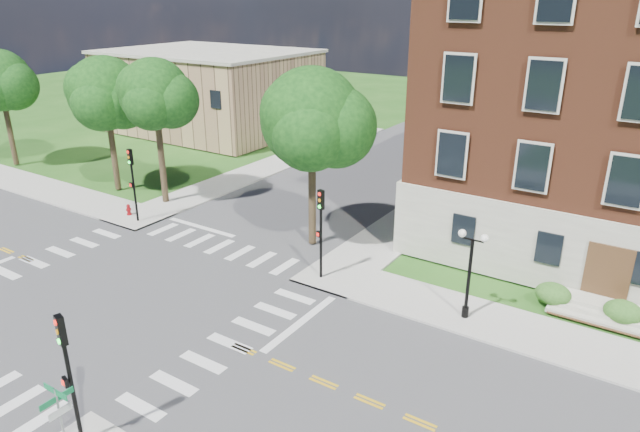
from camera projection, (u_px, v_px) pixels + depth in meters
The scene contains 18 objects.
ground at pixel (119, 298), 28.05m from camera, with size 160.00×160.00×0.00m, color #215016.
road_ew at pixel (119, 298), 28.05m from camera, with size 90.00×12.00×0.01m, color #3D3D3F.
road_ns at pixel (119, 298), 28.05m from camera, with size 12.00×90.00×0.01m, color #3D3D3F.
sidewalk_ne at pixel (521, 257), 32.17m from camera, with size 34.00×34.00×0.12m.
sidewalk_nw at pixel (149, 171), 47.84m from camera, with size 34.00×34.00×0.12m.
crosswalk_east at pixel (230, 344), 24.38m from camera, with size 2.20×10.20×0.02m, color silver, non-canonical shape.
stop_bar_east at pixel (300, 323), 25.90m from camera, with size 0.40×5.50×0.00m, color silver.
secondary_building at pixel (209, 90), 61.07m from camera, with size 20.40×15.40×8.30m.
tree_a at pixel (0, 81), 46.89m from camera, with size 5.05×5.05×9.70m.
tree_b at pixel (106, 94), 40.63m from camera, with size 5.28×5.28×9.84m.
tree_c at pixel (155, 94), 37.91m from camera, with size 4.73×4.73×9.99m.
tree_d at pixel (312, 119), 31.26m from camera, with size 5.69×5.69×10.29m.
traffic_signal_se at pixel (67, 364), 17.78m from camera, with size 0.37×0.43×4.80m.
traffic_signal_ne at pixel (321, 223), 28.71m from camera, with size 0.37×0.44×4.80m.
traffic_signal_nw at pixel (132, 176), 36.09m from camera, with size 0.35×0.40×4.80m.
twin_lamp_west at pixel (470, 270), 25.31m from camera, with size 1.36×0.36×4.23m.
street_sign_pole at pixel (60, 414), 16.95m from camera, with size 1.10×1.10×3.10m.
fire_hydrant at pixel (129, 210), 38.07m from camera, with size 0.35×0.35×0.75m.
Camera 1 is at (21.77, -15.20, 14.00)m, focal length 32.00 mm.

